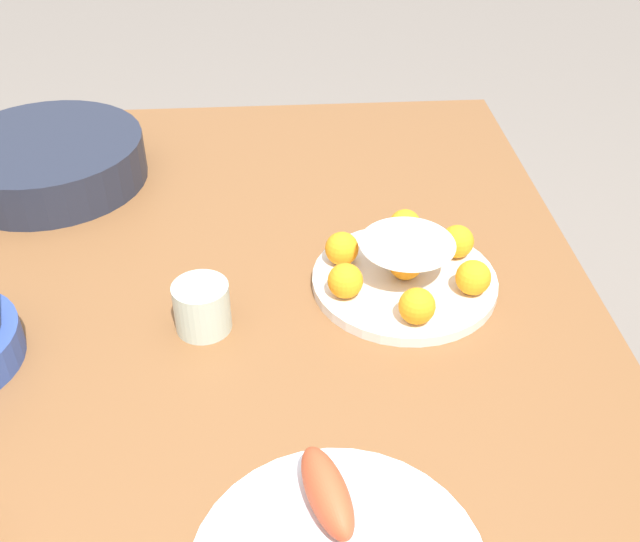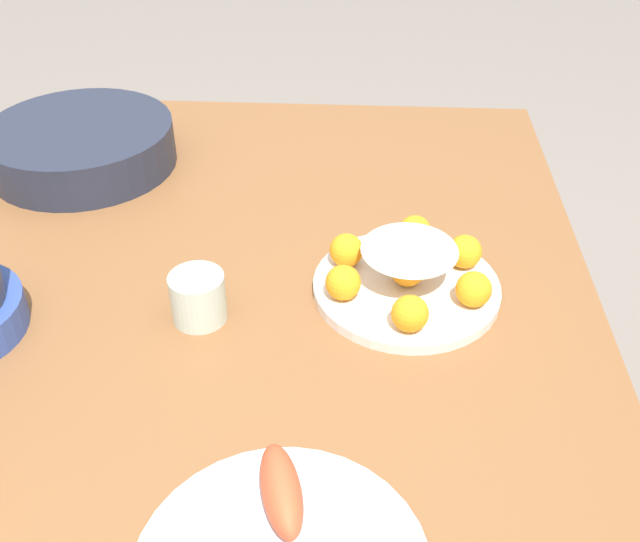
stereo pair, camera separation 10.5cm
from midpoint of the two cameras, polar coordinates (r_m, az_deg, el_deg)
name	(u,v)px [view 1 (the left image)]	position (r m, az deg, el deg)	size (l,w,h in m)	color
dining_table	(238,345)	(1.13, -8.97, -5.69)	(1.31, 1.05, 0.71)	brown
cake_plate	(405,269)	(1.07, 3.76, 0.05)	(0.27, 0.27, 0.08)	silver
serving_bowl	(48,159)	(1.43, -22.07, 7.85)	(0.34, 0.34, 0.08)	#232838
cup_near	(202,307)	(1.02, -11.92, -2.82)	(0.08, 0.08, 0.07)	beige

